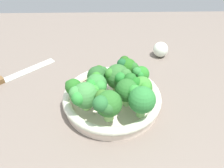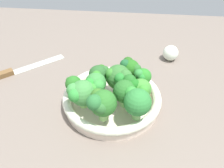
# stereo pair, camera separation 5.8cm
# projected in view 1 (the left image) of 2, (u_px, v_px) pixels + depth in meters

# --- Properties ---
(ground_plane) EXTENTS (1.30, 1.30, 0.03)m
(ground_plane) POSITION_uv_depth(u_px,v_px,m) (98.00, 110.00, 0.62)
(ground_plane) COLOR #74675D
(bowl) EXTENTS (0.26, 0.26, 0.04)m
(bowl) POSITION_uv_depth(u_px,v_px,m) (112.00, 99.00, 0.61)
(bowl) COLOR beige
(bowl) RESTS_ON ground_plane
(broccoli_floret_0) EXTENTS (0.07, 0.06, 0.08)m
(broccoli_floret_0) POSITION_uv_depth(u_px,v_px,m) (141.00, 99.00, 0.51)
(broccoli_floret_0) COLOR #76B55D
(broccoli_floret_0) RESTS_ON bowl
(broccoli_floret_1) EXTENTS (0.05, 0.06, 0.06)m
(broccoli_floret_1) POSITION_uv_depth(u_px,v_px,m) (127.00, 67.00, 0.62)
(broccoli_floret_1) COLOR #8FCA5C
(broccoli_floret_1) RESTS_ON bowl
(broccoli_floret_2) EXTENTS (0.04, 0.05, 0.06)m
(broccoli_floret_2) POSITION_uv_depth(u_px,v_px,m) (141.00, 75.00, 0.60)
(broccoli_floret_2) COLOR #93C95F
(broccoli_floret_2) RESTS_ON bowl
(broccoli_floret_3) EXTENTS (0.06, 0.07, 0.07)m
(broccoli_floret_3) POSITION_uv_depth(u_px,v_px,m) (84.00, 95.00, 0.53)
(broccoli_floret_3) COLOR #9CDB6D
(broccoli_floret_3) RESTS_ON bowl
(broccoli_floret_4) EXTENTS (0.05, 0.05, 0.06)m
(broccoli_floret_4) POSITION_uv_depth(u_px,v_px,m) (142.00, 87.00, 0.55)
(broccoli_floret_4) COLOR #78BF4D
(broccoli_floret_4) RESTS_ON bowl
(broccoli_floret_5) EXTENTS (0.06, 0.06, 0.08)m
(broccoli_floret_5) POSITION_uv_depth(u_px,v_px,m) (107.00, 104.00, 0.49)
(broccoli_floret_5) COLOR #91C669
(broccoli_floret_5) RESTS_ON bowl
(broccoli_floret_6) EXTENTS (0.06, 0.05, 0.07)m
(broccoli_floret_6) POSITION_uv_depth(u_px,v_px,m) (97.00, 85.00, 0.55)
(broccoli_floret_6) COLOR #96D064
(broccoli_floret_6) RESTS_ON bowl
(broccoli_floret_7) EXTENTS (0.07, 0.06, 0.07)m
(broccoli_floret_7) POSITION_uv_depth(u_px,v_px,m) (128.00, 89.00, 0.54)
(broccoli_floret_7) COLOR #83C068
(broccoli_floret_7) RESTS_ON bowl
(broccoli_floret_8) EXTENTS (0.06, 0.05, 0.06)m
(broccoli_floret_8) POSITION_uv_depth(u_px,v_px,m) (98.00, 75.00, 0.59)
(broccoli_floret_8) COLOR #75C257
(broccoli_floret_8) RESTS_ON bowl
(broccoli_floret_9) EXTENTS (0.04, 0.04, 0.06)m
(broccoli_floret_9) POSITION_uv_depth(u_px,v_px,m) (74.00, 88.00, 0.56)
(broccoli_floret_9) COLOR #92CE61
(broccoli_floret_9) RESTS_ON bowl
(broccoli_floret_10) EXTENTS (0.07, 0.07, 0.07)m
(broccoli_floret_10) POSITION_uv_depth(u_px,v_px,m) (118.00, 77.00, 0.58)
(broccoli_floret_10) COLOR #88BD64
(broccoli_floret_10) RESTS_ON bowl
(knife) EXTENTS (0.19, 0.22, 0.01)m
(knife) POSITION_uv_depth(u_px,v_px,m) (3.00, 80.00, 0.70)
(knife) COLOR silver
(knife) RESTS_ON ground_plane
(garlic_bulb) EXTENTS (0.05, 0.05, 0.05)m
(garlic_bulb) POSITION_uv_depth(u_px,v_px,m) (161.00, 49.00, 0.79)
(garlic_bulb) COLOR white
(garlic_bulb) RESTS_ON ground_plane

